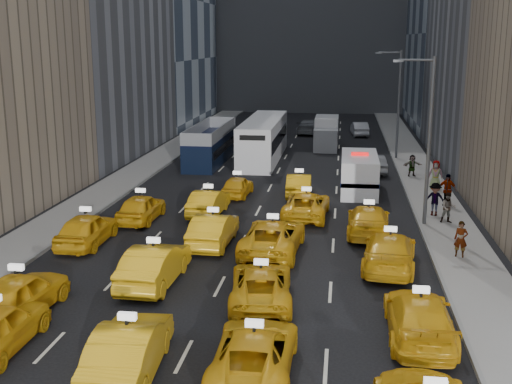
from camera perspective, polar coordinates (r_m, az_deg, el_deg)
ground at (r=24.69m, az=-4.15°, el=-10.06°), size 160.00×160.00×0.00m
sidewalk_west at (r=50.51m, az=-10.03°, el=2.07°), size 3.00×90.00×0.15m
sidewalk_east at (r=48.47m, az=14.36°, el=1.38°), size 3.00×90.00×0.15m
curb_west at (r=50.08m, az=-8.45°, el=2.05°), size 0.15×90.00×0.18m
curb_east at (r=48.32m, az=12.65°, el=1.46°), size 0.15×90.00×0.18m
streetlight_near at (r=34.77m, az=14.99°, el=4.85°), size 2.15×0.22×9.00m
streetlight_far at (r=54.54m, az=12.46°, el=7.94°), size 2.15×0.22×9.00m
taxi_1 at (r=20.05m, az=-11.24°, el=-13.51°), size 2.09×5.12×1.65m
taxi_2 at (r=19.74m, az=-0.14°, el=-14.05°), size 2.39×5.14×1.42m
taxi_4 at (r=24.99m, az=-20.35°, el=-8.55°), size 2.27×4.99×1.66m
taxi_5 at (r=26.76m, az=-9.02°, el=-6.39°), size 1.93×5.10×1.66m
taxi_6 at (r=24.78m, az=0.46°, el=-8.21°), size 2.81×5.18×1.38m
taxi_7 at (r=22.52m, az=14.32°, el=-10.73°), size 2.15×5.29×1.53m
taxi_8 at (r=32.41m, az=-14.82°, el=-3.21°), size 1.93×4.71×1.60m
taxi_9 at (r=31.37m, az=-3.81°, el=-3.35°), size 1.81×4.84×1.58m
taxi_10 at (r=30.26m, az=1.50°, el=-3.98°), size 2.89×5.74×1.56m
taxi_11 at (r=28.80m, az=11.78°, el=-5.16°), size 2.76×5.64×1.58m
taxi_12 at (r=36.02m, az=-10.17°, el=-1.38°), size 1.88×4.50×1.52m
taxi_13 at (r=36.81m, az=-4.24°, el=-0.92°), size 1.79×4.54×1.47m
taxi_14 at (r=36.30m, az=4.49°, el=-1.16°), size 2.61×5.26×1.43m
taxi_15 at (r=33.48m, az=9.96°, el=-2.50°), size 2.30×5.31×1.52m
taxi_16 at (r=41.09m, az=-1.67°, el=0.52°), size 1.80×3.97×1.32m
taxi_17 at (r=41.27m, az=3.85°, el=0.64°), size 1.69×4.44×1.45m
nypd_van at (r=42.77m, az=9.15°, el=1.59°), size 2.82×6.27×2.62m
double_decker at (r=52.73m, az=-4.08°, el=4.30°), size 3.37×10.69×3.06m
city_bus at (r=53.73m, az=0.66°, el=4.70°), size 4.22×13.41×3.40m
box_truck at (r=59.92m, az=6.27°, el=5.22°), size 2.90×6.40×2.82m
misc_car_0 at (r=49.24m, az=10.39°, el=2.49°), size 1.95×4.32×1.37m
misc_car_1 at (r=64.18m, az=-2.06°, el=5.23°), size 2.71×5.23×1.41m
misc_car_2 at (r=69.02m, az=4.76°, el=5.81°), size 2.78×5.48×1.52m
misc_car_3 at (r=66.69m, az=1.55°, el=5.62°), size 2.49×4.90×1.60m
misc_car_4 at (r=68.33m, az=9.18°, el=5.57°), size 1.94×4.49×1.44m
pedestrian_0 at (r=30.65m, az=17.75°, el=-4.01°), size 0.68×0.53×1.66m
pedestrian_1 at (r=36.07m, az=16.72°, el=-1.35°), size 0.84×0.50×1.68m
pedestrian_2 at (r=37.35m, az=15.61°, el=-0.62°), size 1.29×0.76×1.87m
pedestrian_3 at (r=39.77m, az=16.63°, el=0.19°), size 1.24×0.92×1.93m
pedestrian_4 at (r=44.06m, az=15.67°, el=1.49°), size 1.01×0.66×1.92m
pedestrian_5 at (r=47.82m, az=13.71°, el=2.31°), size 1.51×0.83×1.57m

